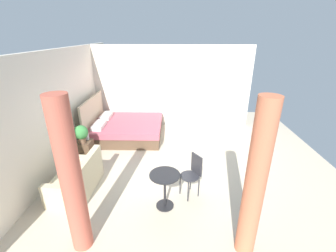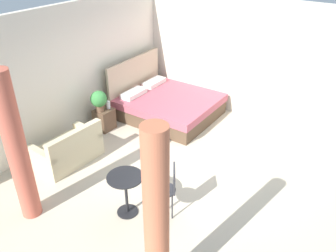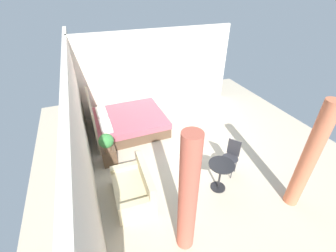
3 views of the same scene
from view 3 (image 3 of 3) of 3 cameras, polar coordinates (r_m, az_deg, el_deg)
name	(u,v)px [view 3 (image 3 of 3)]	position (r m, az deg, el deg)	size (l,w,h in m)	color
ground_plane	(189,148)	(6.81, 5.42, -5.53)	(8.64, 8.66, 0.02)	beige
wall_back	(80,126)	(5.47, -21.40, 0.00)	(8.64, 0.12, 2.89)	silver
wall_right	(158,71)	(8.40, -2.66, 13.77)	(0.12, 5.66, 2.89)	silver
bed	(127,122)	(7.51, -10.36, 0.99)	(2.03, 2.28, 1.33)	brown
couch	(134,189)	(5.31, -8.53, -15.52)	(1.31, 0.83, 0.81)	beige
nightstand	(109,155)	(6.31, -14.71, -7.24)	(0.42, 0.37, 0.51)	brown
potted_plant	(106,141)	(5.90, -15.39, -3.79)	(0.38, 0.38, 0.50)	brown
vase	(108,142)	(6.20, -14.87, -4.02)	(0.09, 0.09, 0.19)	silver
balcony_table	(221,172)	(5.41, 13.17, -11.27)	(0.59, 0.59, 0.75)	black
cafe_chair_near_window	(232,154)	(5.89, 15.87, -6.84)	(0.56, 0.56, 0.93)	#2D2D33
curtain_left	(309,158)	(5.27, 32.13, -6.95)	(0.30, 0.30, 2.55)	#D1704C
curtain_right	(188,198)	(3.83, 5.07, -17.63)	(0.32, 0.32, 2.55)	#C15B47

